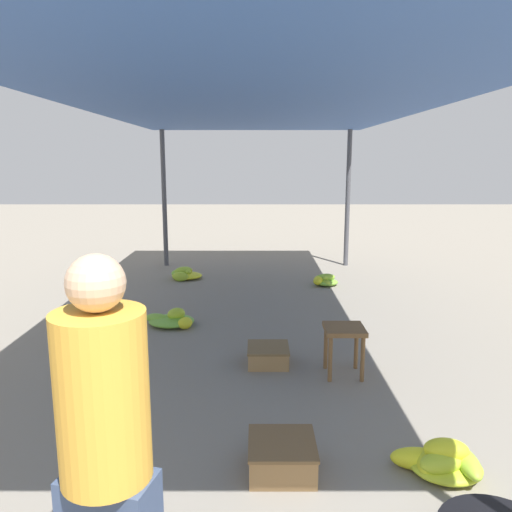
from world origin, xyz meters
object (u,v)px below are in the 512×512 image
(banana_pile_left_0, at_px, (172,320))
(crate_mid, at_px, (268,355))
(stool, at_px, (344,336))
(banana_pile_left_1, at_px, (184,274))
(banana_pile_right_1, at_px, (324,280))
(banana_pile_right_0, at_px, (441,462))
(vendor_foreground, at_px, (107,455))
(crate_near, at_px, (282,456))

(banana_pile_left_0, bearing_deg, crate_mid, -45.68)
(stool, distance_m, banana_pile_left_1, 4.06)
(banana_pile_right_1, bearing_deg, banana_pile_right_0, -88.88)
(stool, relative_size, banana_pile_left_1, 0.87)
(stool, height_order, banana_pile_right_0, stool)
(vendor_foreground, height_order, banana_pile_left_1, vendor_foreground)
(vendor_foreground, height_order, banana_pile_right_1, vendor_foreground)
(stool, height_order, banana_pile_left_1, stool)
(stool, xyz_separation_m, banana_pile_left_0, (-1.71, 1.32, -0.28))
(stool, height_order, crate_near, stool)
(banana_pile_left_1, xyz_separation_m, banana_pile_right_0, (2.23, -4.99, 0.00))
(stool, bearing_deg, banana_pile_left_0, 142.37)
(crate_mid, bearing_deg, banana_pile_right_0, -58.91)
(stool, xyz_separation_m, banana_pile_right_1, (0.25, 3.16, -0.27))
(crate_near, xyz_separation_m, crate_mid, (-0.04, 1.61, -0.01))
(banana_pile_left_0, xyz_separation_m, crate_mid, (1.06, -1.09, 0.02))
(banana_pile_left_0, bearing_deg, crate_near, -67.67)
(stool, distance_m, crate_mid, 0.74)
(stool, bearing_deg, crate_near, -113.70)
(banana_pile_right_1, height_order, crate_mid, banana_pile_right_1)
(vendor_foreground, relative_size, crate_mid, 4.06)
(banana_pile_right_1, bearing_deg, stool, -94.54)
(banana_pile_left_1, bearing_deg, banana_pile_left_0, -85.50)
(banana_pile_right_0, bearing_deg, crate_mid, 121.09)
(vendor_foreground, xyz_separation_m, crate_near, (0.69, 1.08, -0.70))
(banana_pile_right_0, relative_size, crate_mid, 1.41)
(vendor_foreground, xyz_separation_m, banana_pile_left_0, (-0.41, 3.78, -0.73))
(stool, xyz_separation_m, banana_pile_right_0, (0.34, -1.41, -0.27))
(banana_pile_left_1, relative_size, crate_mid, 1.33)
(vendor_foreground, height_order, banana_pile_left_0, vendor_foreground)
(vendor_foreground, height_order, stool, vendor_foreground)
(banana_pile_left_1, height_order, crate_near, banana_pile_left_1)
(banana_pile_right_1, distance_m, crate_near, 4.61)
(vendor_foreground, relative_size, crate_near, 3.80)
(stool, height_order, banana_pile_right_1, stool)
(banana_pile_right_0, xyz_separation_m, crate_mid, (-0.99, 1.64, 0.00))
(stool, xyz_separation_m, banana_pile_left_1, (-1.89, 3.58, -0.27))
(vendor_foreground, distance_m, banana_pile_right_0, 2.07)
(banana_pile_right_0, xyz_separation_m, banana_pile_right_1, (-0.09, 4.56, -0.00))
(banana_pile_left_1, relative_size, banana_pile_right_1, 1.22)
(banana_pile_right_0, bearing_deg, banana_pile_left_0, 126.95)
(banana_pile_right_1, bearing_deg, crate_near, -100.68)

